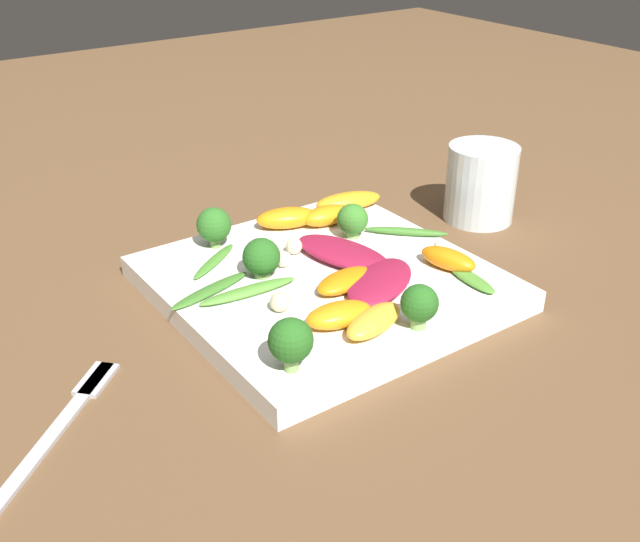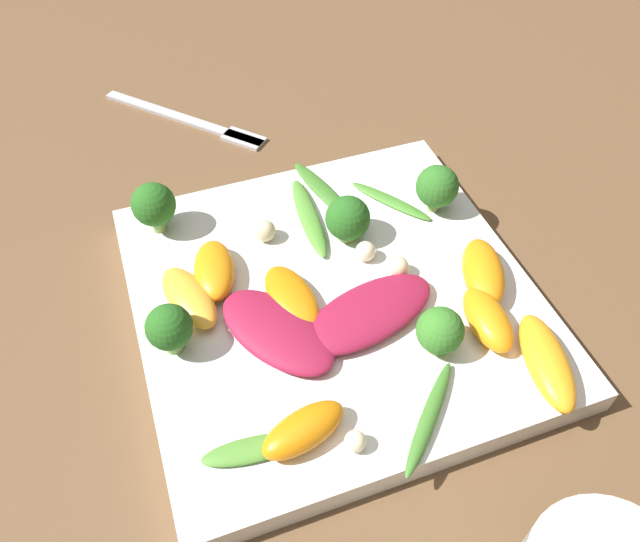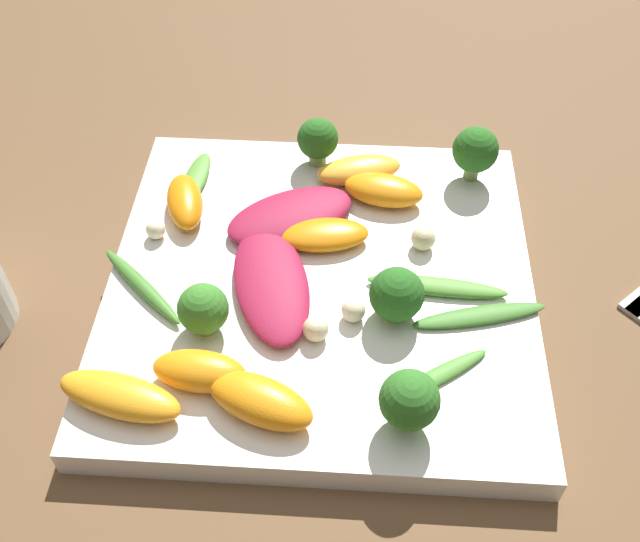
# 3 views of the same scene
# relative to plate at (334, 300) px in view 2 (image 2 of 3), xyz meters

# --- Properties ---
(ground_plane) EXTENTS (2.40, 2.40, 0.00)m
(ground_plane) POSITION_rel_plate_xyz_m (0.00, 0.00, -0.01)
(ground_plane) COLOR brown
(plate) EXTENTS (0.29, 0.29, 0.02)m
(plate) POSITION_rel_plate_xyz_m (0.00, 0.00, 0.00)
(plate) COLOR white
(plate) RESTS_ON ground_plane
(fork) EXTENTS (0.15, 0.14, 0.01)m
(fork) POSITION_rel_plate_xyz_m (0.27, 0.05, -0.01)
(fork) COLOR #B2B2B7
(fork) RESTS_ON ground_plane
(radicchio_leaf_0) EXTENTS (0.07, 0.12, 0.01)m
(radicchio_leaf_0) POSITION_rel_plate_xyz_m (-0.03, -0.01, 0.02)
(radicchio_leaf_0) COLOR maroon
(radicchio_leaf_0) RESTS_ON plate
(radicchio_leaf_1) EXTENTS (0.11, 0.09, 0.01)m
(radicchio_leaf_1) POSITION_rel_plate_xyz_m (-0.03, 0.05, 0.02)
(radicchio_leaf_1) COLOR maroon
(radicchio_leaf_1) RESTS_ON plate
(orange_segment_0) EXTENTS (0.04, 0.06, 0.02)m
(orange_segment_0) POSITION_rel_plate_xyz_m (-0.10, 0.06, 0.02)
(orange_segment_0) COLOR orange
(orange_segment_0) RESTS_ON plate
(orange_segment_1) EXTENTS (0.08, 0.05, 0.02)m
(orange_segment_1) POSITION_rel_plate_xyz_m (-0.11, -0.11, 0.02)
(orange_segment_1) COLOR orange
(orange_segment_1) RESTS_ON plate
(orange_segment_2) EXTENTS (0.06, 0.03, 0.02)m
(orange_segment_2) POSITION_rel_plate_xyz_m (-0.07, -0.09, 0.02)
(orange_segment_2) COLOR orange
(orange_segment_2) RESTS_ON plate
(orange_segment_3) EXTENTS (0.06, 0.04, 0.02)m
(orange_segment_3) POSITION_rel_plate_xyz_m (0.04, 0.08, 0.02)
(orange_segment_3) COLOR orange
(orange_segment_3) RESTS_ON plate
(orange_segment_4) EXTENTS (0.07, 0.05, 0.02)m
(orange_segment_4) POSITION_rel_plate_xyz_m (0.02, 0.10, 0.02)
(orange_segment_4) COLOR #FCAD33
(orange_segment_4) RESTS_ON plate
(orange_segment_5) EXTENTS (0.07, 0.05, 0.02)m
(orange_segment_5) POSITION_rel_plate_xyz_m (-0.03, -0.11, 0.02)
(orange_segment_5) COLOR orange
(orange_segment_5) RESTS_ON plate
(orange_segment_6) EXTENTS (0.07, 0.04, 0.01)m
(orange_segment_6) POSITION_rel_plate_xyz_m (0.00, 0.03, 0.02)
(orange_segment_6) COLOR orange
(orange_segment_6) RESTS_ON plate
(broccoli_floret_0) EXTENTS (0.03, 0.03, 0.04)m
(broccoli_floret_0) POSITION_rel_plate_xyz_m (-0.07, -0.05, 0.03)
(broccoli_floret_0) COLOR #7A9E51
(broccoli_floret_0) RESTS_ON plate
(broccoli_floret_1) EXTENTS (0.04, 0.04, 0.04)m
(broccoli_floret_1) POSITION_rel_plate_xyz_m (0.05, -0.03, 0.03)
(broccoli_floret_1) COLOR #7A9E51
(broccoli_floret_1) RESTS_ON plate
(broccoli_floret_2) EXTENTS (0.04, 0.04, 0.04)m
(broccoli_floret_2) POSITION_rel_plate_xyz_m (0.11, 0.11, 0.04)
(broccoli_floret_2) COLOR #84AD5B
(broccoli_floret_2) RESTS_ON plate
(broccoli_floret_3) EXTENTS (0.03, 0.03, 0.04)m
(broccoli_floret_3) POSITION_rel_plate_xyz_m (-0.01, 0.12, 0.03)
(broccoli_floret_3) COLOR #84AD5B
(broccoli_floret_3) RESTS_ON plate
(broccoli_floret_4) EXTENTS (0.04, 0.04, 0.04)m
(broccoli_floret_4) POSITION_rel_plate_xyz_m (0.06, -0.11, 0.03)
(broccoli_floret_4) COLOR #7A9E51
(broccoli_floret_4) RESTS_ON plate
(arugula_sprig_0) EXTENTS (0.09, 0.04, 0.01)m
(arugula_sprig_0) POSITION_rel_plate_xyz_m (0.11, -0.03, 0.01)
(arugula_sprig_0) COLOR #3D7528
(arugula_sprig_0) RESTS_ON plate
(arugula_sprig_1) EXTENTS (0.07, 0.05, 0.00)m
(arugula_sprig_1) POSITION_rel_plate_xyz_m (0.08, -0.08, 0.01)
(arugula_sprig_1) COLOR #47842D
(arugula_sprig_1) RESTS_ON plate
(arugula_sprig_2) EXTENTS (0.02, 0.06, 0.01)m
(arugula_sprig_2) POSITION_rel_plate_xyz_m (-0.10, 0.09, 0.01)
(arugula_sprig_2) COLOR #518E33
(arugula_sprig_2) RESTS_ON plate
(arugula_sprig_3) EXTENTS (0.10, 0.02, 0.01)m
(arugula_sprig_3) POSITION_rel_plate_xyz_m (0.08, -0.01, 0.01)
(arugula_sprig_3) COLOR #518E33
(arugula_sprig_3) RESTS_ON plate
(arugula_sprig_4) EXTENTS (0.07, 0.07, 0.01)m
(arugula_sprig_4) POSITION_rel_plate_xyz_m (-0.12, -0.02, 0.01)
(arugula_sprig_4) COLOR #3D7528
(arugula_sprig_4) RESTS_ON plate
(macadamia_nut_0) EXTENTS (0.02, 0.02, 0.02)m
(macadamia_nut_0) POSITION_rel_plate_xyz_m (-0.00, -0.05, 0.02)
(macadamia_nut_0) COLOR beige
(macadamia_nut_0) RESTS_ON plate
(macadamia_nut_1) EXTENTS (0.02, 0.02, 0.02)m
(macadamia_nut_1) POSITION_rel_plate_xyz_m (0.07, 0.03, 0.02)
(macadamia_nut_1) COLOR beige
(macadamia_nut_1) RESTS_ON plate
(macadamia_nut_2) EXTENTS (0.02, 0.02, 0.02)m
(macadamia_nut_2) POSITION_rel_plate_xyz_m (0.02, -0.03, 0.02)
(macadamia_nut_2) COLOR beige
(macadamia_nut_2) RESTS_ON plate
(macadamia_nut_3) EXTENTS (0.01, 0.01, 0.01)m
(macadamia_nut_3) POSITION_rel_plate_xyz_m (-0.12, 0.03, 0.02)
(macadamia_nut_3) COLOR beige
(macadamia_nut_3) RESTS_ON plate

